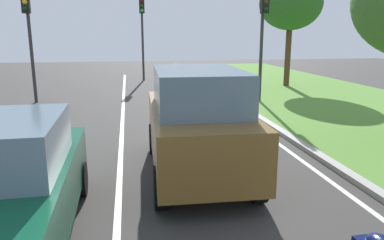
{
  "coord_description": "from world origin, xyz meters",
  "views": [
    {
      "loc": [
        -0.43,
        2.21,
        2.98
      ],
      "look_at": [
        0.86,
        9.71,
        1.2
      ],
      "focal_mm": 34.69,
      "sensor_mm": 36.0,
      "label": 1
    }
  ],
  "objects_px": {
    "traffic_light_overhead_left": "(28,25)",
    "traffic_light_far_median": "(142,23)",
    "car_sedan_left_lane": "(8,183)",
    "tree_roadside_far": "(291,3)",
    "traffic_light_near_right": "(263,24)",
    "car_suv_ahead": "(197,122)"
  },
  "relations": [
    {
      "from": "traffic_light_near_right",
      "to": "car_sedan_left_lane",
      "type": "bearing_deg",
      "value": -126.33
    },
    {
      "from": "traffic_light_near_right",
      "to": "traffic_light_far_median",
      "type": "height_order",
      "value": "traffic_light_far_median"
    },
    {
      "from": "car_sedan_left_lane",
      "to": "traffic_light_far_median",
      "type": "height_order",
      "value": "traffic_light_far_median"
    },
    {
      "from": "car_sedan_left_lane",
      "to": "tree_roadside_far",
      "type": "xyz_separation_m",
      "value": [
        10.64,
        14.64,
        3.66
      ]
    },
    {
      "from": "car_sedan_left_lane",
      "to": "traffic_light_near_right",
      "type": "relative_size",
      "value": 0.85
    },
    {
      "from": "car_suv_ahead",
      "to": "traffic_light_overhead_left",
      "type": "height_order",
      "value": "traffic_light_overhead_left"
    },
    {
      "from": "traffic_light_near_right",
      "to": "traffic_light_overhead_left",
      "type": "relative_size",
      "value": 1.03
    },
    {
      "from": "traffic_light_overhead_left",
      "to": "tree_roadside_far",
      "type": "distance_m",
      "value": 13.35
    },
    {
      "from": "car_sedan_left_lane",
      "to": "tree_roadside_far",
      "type": "height_order",
      "value": "tree_roadside_far"
    },
    {
      "from": "traffic_light_near_right",
      "to": "traffic_light_overhead_left",
      "type": "height_order",
      "value": "traffic_light_near_right"
    },
    {
      "from": "traffic_light_far_median",
      "to": "traffic_light_overhead_left",
      "type": "bearing_deg",
      "value": -124.86
    },
    {
      "from": "traffic_light_overhead_left",
      "to": "tree_roadside_far",
      "type": "xyz_separation_m",
      "value": [
        12.96,
        2.92,
        1.24
      ]
    },
    {
      "from": "traffic_light_overhead_left",
      "to": "traffic_light_far_median",
      "type": "relative_size",
      "value": 0.92
    },
    {
      "from": "car_suv_ahead",
      "to": "traffic_light_far_median",
      "type": "relative_size",
      "value": 0.85
    },
    {
      "from": "tree_roadside_far",
      "to": "traffic_light_overhead_left",
      "type": "bearing_deg",
      "value": -167.3
    },
    {
      "from": "car_sedan_left_lane",
      "to": "traffic_light_far_median",
      "type": "relative_size",
      "value": 0.8
    },
    {
      "from": "car_sedan_left_lane",
      "to": "tree_roadside_far",
      "type": "distance_m",
      "value": 18.46
    },
    {
      "from": "tree_roadside_far",
      "to": "car_suv_ahead",
      "type": "bearing_deg",
      "value": -121.05
    },
    {
      "from": "car_sedan_left_lane",
      "to": "traffic_light_overhead_left",
      "type": "distance_m",
      "value": 12.19
    },
    {
      "from": "traffic_light_near_right",
      "to": "traffic_light_overhead_left",
      "type": "xyz_separation_m",
      "value": [
        -9.76,
        1.6,
        -0.02
      ]
    },
    {
      "from": "traffic_light_overhead_left",
      "to": "traffic_light_far_median",
      "type": "xyz_separation_m",
      "value": [
        5.05,
        7.25,
        0.27
      ]
    },
    {
      "from": "tree_roadside_far",
      "to": "traffic_light_far_median",
      "type": "bearing_deg",
      "value": 151.31
    }
  ]
}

